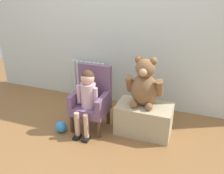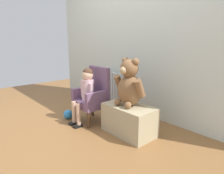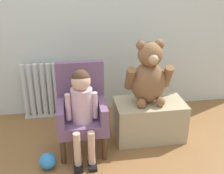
% 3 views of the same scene
% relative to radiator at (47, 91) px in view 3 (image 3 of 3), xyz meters
% --- Properties ---
extents(radiator, '(0.50, 0.05, 0.59)m').
position_rel_radiator_xyz_m(radiator, '(0.00, 0.00, 0.00)').
color(radiator, silver).
rests_on(radiator, ground_plane).
extents(child_armchair, '(0.40, 0.37, 0.75)m').
position_rel_radiator_xyz_m(child_armchair, '(0.32, -0.60, 0.07)').
color(child_armchair, '#715171').
rests_on(child_armchair, ground_plane).
extents(child_figure, '(0.25, 0.35, 0.75)m').
position_rel_radiator_xyz_m(child_figure, '(0.32, -0.72, 0.20)').
color(child_figure, beige).
rests_on(child_figure, ground_plane).
extents(low_bench, '(0.62, 0.37, 0.35)m').
position_rel_radiator_xyz_m(low_bench, '(0.94, -0.52, -0.12)').
color(low_bench, tan).
rests_on(low_bench, ground_plane).
extents(large_teddy_bear, '(0.41, 0.29, 0.56)m').
position_rel_radiator_xyz_m(large_teddy_bear, '(0.91, -0.51, 0.31)').
color(large_teddy_bear, brown).
rests_on(large_teddy_bear, low_bench).
extents(toy_ball, '(0.13, 0.13, 0.13)m').
position_rel_radiator_xyz_m(toy_ball, '(0.03, -0.85, -0.23)').
color(toy_ball, '#3088D3').
rests_on(toy_ball, ground_plane).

